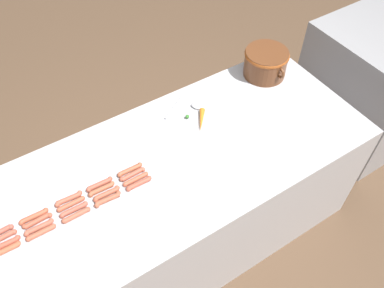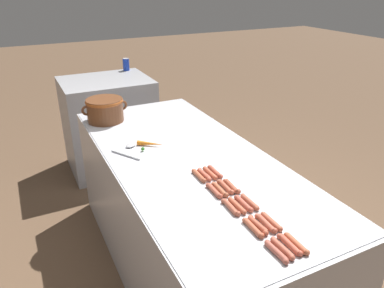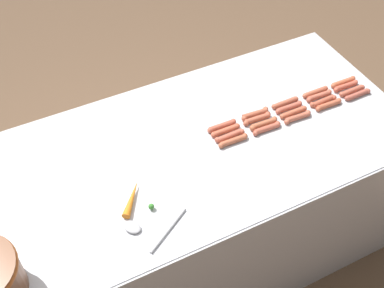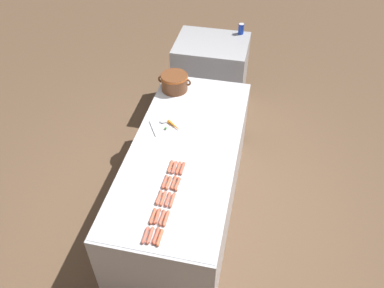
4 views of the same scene
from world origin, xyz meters
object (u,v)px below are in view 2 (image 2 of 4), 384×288
object	(u,v)px
hot_dog_2	(231,207)
hot_dog_8	(220,189)
hot_dog_16	(271,221)
hot_dog_7	(237,206)
hot_dog_4	(199,176)
hot_dog_15	(296,244)
hot_dog_11	(266,223)
hot_dog_18	(231,186)
hot_dog_19	(215,172)
hot_dog_0	(276,252)
hot_dog_12	(243,204)
hot_dog_13	(225,187)
soda_can	(126,64)
hot_dog_6	(258,225)
bean_pot	(105,109)
back_cabinet	(109,125)
serving_spoon	(129,149)
hot_dog_10	(289,245)
hot_dog_1	(253,228)
hot_dog_17	(250,202)
hot_dog_14	(210,173)
hot_dog_9	(204,175)
hot_dog_5	(282,248)
hot_dog_3	(214,191)
carrot	(150,144)

from	to	relation	value
hot_dog_2	hot_dog_8	size ratio (longest dim) A/B	1.00
hot_dog_16	hot_dog_7	bearing A→B (deg)	111.91
hot_dog_4	hot_dog_15	size ratio (longest dim) A/B	1.00
hot_dog_11	hot_dog_16	distance (m)	0.03
hot_dog_4	hot_dog_18	distance (m)	0.20
hot_dog_11	hot_dog_19	distance (m)	0.50
hot_dog_0	hot_dog_12	bearing A→B (deg)	78.15
hot_dog_0	hot_dog_13	bearing A→B (deg)	81.87
hot_dog_15	soda_can	xyz separation A→B (m)	(0.19, 2.88, 0.13)
hot_dog_0	hot_dog_6	world-z (taller)	same
bean_pot	soda_can	distance (m)	1.27
back_cabinet	serving_spoon	xyz separation A→B (m)	(-0.22, -1.44, 0.39)
hot_dog_0	serving_spoon	world-z (taller)	hot_dog_0
hot_dog_6	serving_spoon	world-z (taller)	hot_dog_6
hot_dog_10	hot_dog_13	world-z (taller)	same
hot_dog_1	hot_dog_8	xyz separation A→B (m)	(0.03, 0.33, 0.00)
back_cabinet	hot_dog_1	world-z (taller)	back_cabinet
hot_dog_2	hot_dog_17	distance (m)	0.10
hot_dog_13	hot_dog_1	bearing A→B (deg)	-101.26
hot_dog_0	hot_dog_14	xyz separation A→B (m)	(0.07, 0.66, 0.00)
hot_dog_8	hot_dog_9	bearing A→B (deg)	89.26
hot_dog_15	hot_dog_2	bearing A→B (deg)	106.95
hot_dog_5	hot_dog_19	size ratio (longest dim) A/B	1.00
hot_dog_13	hot_dog_9	bearing A→B (deg)	102.77
hot_dog_14	hot_dog_3	bearing A→B (deg)	-112.55
hot_dog_0	hot_dog_3	xyz separation A→B (m)	(0.00, 0.49, 0.00)
hot_dog_15	hot_dog_19	bearing A→B (deg)	89.88
hot_dog_11	carrot	size ratio (longest dim) A/B	0.90
hot_dog_15	hot_dog_11	bearing A→B (deg)	100.11
hot_dog_18	hot_dog_13	bearing A→B (deg)	165.01
hot_dog_14	hot_dog_4	bearing A→B (deg)	179.11
hot_dog_1	hot_dog_2	size ratio (longest dim) A/B	1.00
hot_dog_5	hot_dog_7	bearing A→B (deg)	89.83
carrot	hot_dog_14	bearing A→B (deg)	-71.82
hot_dog_7	hot_dog_19	bearing A→B (deg)	78.16
hot_dog_9	hot_dog_12	distance (m)	0.33
hot_dog_14	hot_dog_18	world-z (taller)	same
hot_dog_8	hot_dog_9	size ratio (longest dim) A/B	1.00
hot_dog_11	hot_dog_2	bearing A→B (deg)	113.05
hot_dog_8	hot_dog_12	bearing A→B (deg)	-76.92
hot_dog_7	bean_pot	distance (m)	1.41
hot_dog_6	hot_dog_9	size ratio (longest dim) A/B	1.00
hot_dog_6	hot_dog_13	world-z (taller)	same
hot_dog_3	soda_can	size ratio (longest dim) A/B	1.13
hot_dog_0	serving_spoon	xyz separation A→B (m)	(-0.23, 1.16, -0.00)
hot_dog_4	carrot	world-z (taller)	carrot
hot_dog_16	hot_dog_18	world-z (taller)	same
hot_dog_13	bean_pot	world-z (taller)	bean_pot
hot_dog_2	hot_dog_19	world-z (taller)	same
hot_dog_17	hot_dog_6	bearing A→B (deg)	-113.00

